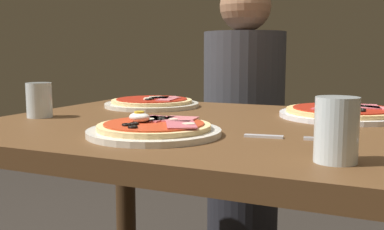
# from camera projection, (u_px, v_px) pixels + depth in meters

# --- Properties ---
(dining_table) EXTENTS (1.17, 0.83, 0.73)m
(dining_table) POSITION_uv_depth(u_px,v_px,m) (231.00, 172.00, 1.07)
(dining_table) COLOR brown
(dining_table) RESTS_ON ground
(pizza_foreground) EXTENTS (0.27, 0.27, 0.05)m
(pizza_foreground) POSITION_uv_depth(u_px,v_px,m) (154.00, 129.00, 0.91)
(pizza_foreground) COLOR silver
(pizza_foreground) RESTS_ON dining_table
(pizza_across_left) EXTENTS (0.29, 0.29, 0.03)m
(pizza_across_left) POSITION_uv_depth(u_px,v_px,m) (152.00, 103.00, 1.39)
(pizza_across_left) COLOR silver
(pizza_across_left) RESTS_ON dining_table
(pizza_across_right) EXTENTS (0.32, 0.32, 0.03)m
(pizza_across_right) POSITION_uv_depth(u_px,v_px,m) (343.00, 113.00, 1.16)
(pizza_across_right) COLOR white
(pizza_across_right) RESTS_ON dining_table
(water_glass_near) EXTENTS (0.06, 0.06, 0.09)m
(water_glass_near) POSITION_uv_depth(u_px,v_px,m) (39.00, 102.00, 1.16)
(water_glass_near) COLOR silver
(water_glass_near) RESTS_ON dining_table
(water_glass_far) EXTENTS (0.06, 0.06, 0.10)m
(water_glass_far) POSITION_uv_depth(u_px,v_px,m) (336.00, 134.00, 0.68)
(water_glass_far) COLOR silver
(water_glass_far) RESTS_ON dining_table
(fork) EXTENTS (0.16, 0.04, 0.00)m
(fork) POSITION_uv_depth(u_px,v_px,m) (279.00, 137.00, 0.87)
(fork) COLOR silver
(fork) RESTS_ON dining_table
(diner_person) EXTENTS (0.32, 0.32, 1.18)m
(diner_person) POSITION_uv_depth(u_px,v_px,m) (243.00, 137.00, 1.84)
(diner_person) COLOR black
(diner_person) RESTS_ON ground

